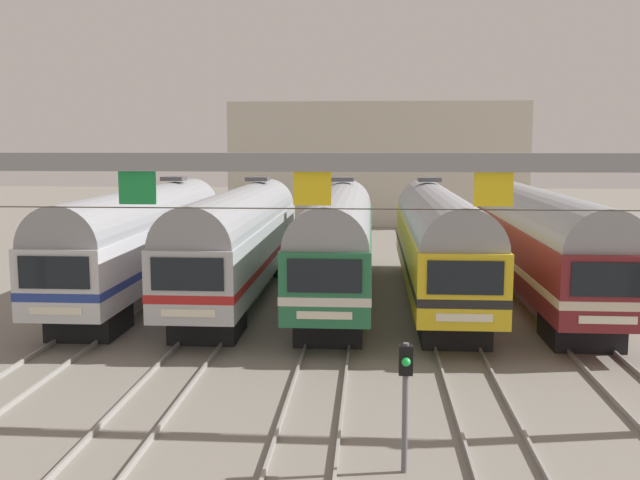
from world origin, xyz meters
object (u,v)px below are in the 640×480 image
object	(u,v)px
commuter_train_silver	(144,236)
commuter_train_maroon	(540,240)
commuter_train_green	(338,238)
catenary_gantry	(312,204)
yard_signal_mast	(405,382)
commuter_train_stainless	(240,237)
commuter_train_yellow	(438,239)

from	to	relation	value
commuter_train_silver	commuter_train_maroon	size ratio (longest dim) A/B	1.00
commuter_train_silver	commuter_train_green	size ratio (longest dim) A/B	1.00
commuter_train_silver	commuter_train_maroon	bearing A→B (deg)	-0.01
catenary_gantry	yard_signal_mast	distance (m)	4.93
catenary_gantry	commuter_train_stainless	bearing A→B (deg)	107.41
commuter_train_green	commuter_train_yellow	bearing A→B (deg)	0.00
commuter_train_stainless	commuter_train_maroon	bearing A→B (deg)	-0.02
commuter_train_green	commuter_train_silver	bearing A→B (deg)	180.00
commuter_train_stainless	commuter_train_yellow	xyz separation A→B (m)	(8.47, 0.00, 0.00)
commuter_train_stainless	commuter_train_green	distance (m)	4.23
commuter_train_stainless	catenary_gantry	world-z (taller)	catenary_gantry
commuter_train_silver	catenary_gantry	world-z (taller)	catenary_gantry
commuter_train_stainless	yard_signal_mast	world-z (taller)	commuter_train_stainless
commuter_train_maroon	commuter_train_yellow	bearing A→B (deg)	179.94
commuter_train_green	commuter_train_yellow	size ratio (longest dim) A/B	1.00
commuter_train_stainless	commuter_train_green	bearing A→B (deg)	0.00
commuter_train_green	commuter_train_yellow	distance (m)	4.23
commuter_train_stainless	commuter_train_yellow	world-z (taller)	same
catenary_gantry	commuter_train_silver	bearing A→B (deg)	122.10
commuter_train_stainless	yard_signal_mast	xyz separation A→B (m)	(6.35, -16.43, -0.78)
commuter_train_stainless	commuter_train_green	xyz separation A→B (m)	(4.23, 0.00, 0.00)
commuter_train_green	yard_signal_mast	world-z (taller)	commuter_train_green
commuter_train_yellow	commuter_train_stainless	bearing A→B (deg)	180.00
commuter_train_yellow	commuter_train_green	bearing A→B (deg)	180.00
commuter_train_maroon	catenary_gantry	size ratio (longest dim) A/B	0.81
commuter_train_silver	catenary_gantry	size ratio (longest dim) A/B	0.81
commuter_train_silver	yard_signal_mast	bearing A→B (deg)	-57.21
yard_signal_mast	commuter_train_green	bearing A→B (deg)	97.34
commuter_train_green	yard_signal_mast	distance (m)	16.58
commuter_train_yellow	yard_signal_mast	bearing A→B (deg)	-97.34
commuter_train_stainless	commuter_train_green	size ratio (longest dim) A/B	1.00
catenary_gantry	yard_signal_mast	world-z (taller)	catenary_gantry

